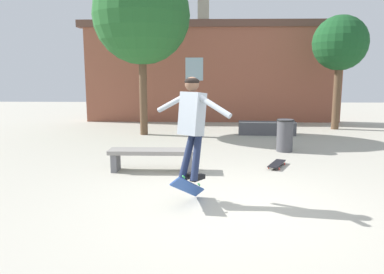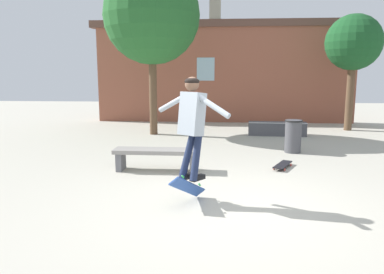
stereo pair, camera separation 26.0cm
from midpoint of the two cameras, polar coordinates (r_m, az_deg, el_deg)
ground_plane at (r=5.76m, az=4.13°, el=-10.33°), size 40.00×40.00×0.00m
building_backdrop at (r=15.24m, az=2.64°, el=10.21°), size 10.74×0.52×5.35m
tree_right at (r=14.07m, az=21.14°, el=13.06°), size 1.87×1.87×3.92m
tree_left at (r=12.20m, az=-8.33°, el=17.80°), size 2.99×2.99×5.21m
park_bench at (r=7.64m, az=-7.08°, el=-2.76°), size 1.74×0.47×0.45m
skate_ledge at (r=12.22m, az=10.76°, el=1.33°), size 1.82×0.49×0.43m
trash_bin at (r=9.71m, az=13.23°, el=0.36°), size 0.44×0.44×0.82m
skater at (r=5.54m, az=-1.34°, el=2.76°), size 1.15×0.90×1.55m
skateboard_flipping at (r=5.70m, az=-1.96°, el=-7.64°), size 0.51×0.69×0.52m
skateboard_resting at (r=8.14m, az=11.92°, el=-3.99°), size 0.52×0.79×0.08m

